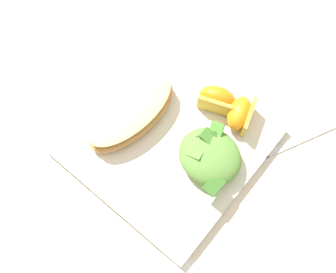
% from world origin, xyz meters
% --- Properties ---
extents(ground, '(3.00, 3.00, 0.00)m').
position_xyz_m(ground, '(0.00, 0.00, 0.00)').
color(ground, beige).
extents(white_plate, '(0.28, 0.28, 0.02)m').
position_xyz_m(white_plate, '(0.00, 0.00, 0.01)').
color(white_plate, white).
rests_on(white_plate, ground).
extents(cheesy_pizza_bread, '(0.10, 0.18, 0.04)m').
position_xyz_m(cheesy_pizza_bread, '(0.07, 0.01, 0.03)').
color(cheesy_pizza_bread, tan).
rests_on(cheesy_pizza_bread, white_plate).
extents(green_salad_pile, '(0.10, 0.10, 0.04)m').
position_xyz_m(green_salad_pile, '(-0.07, -0.01, 0.04)').
color(green_salad_pile, '#5B8E3D').
rests_on(green_salad_pile, white_plate).
extents(orange_wedge_front, '(0.05, 0.07, 0.04)m').
position_xyz_m(orange_wedge_front, '(-0.07, -0.10, 0.04)').
color(orange_wedge_front, orange).
rests_on(orange_wedge_front, white_plate).
extents(orange_wedge_middle, '(0.07, 0.06, 0.04)m').
position_xyz_m(orange_wedge_middle, '(-0.02, -0.10, 0.04)').
color(orange_wedge_middle, orange).
rests_on(orange_wedge_middle, white_plate).
extents(metal_fork, '(0.10, 0.18, 0.01)m').
position_xyz_m(metal_fork, '(-0.16, -0.12, 0.00)').
color(metal_fork, silver).
rests_on(metal_fork, ground).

